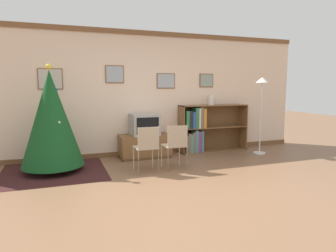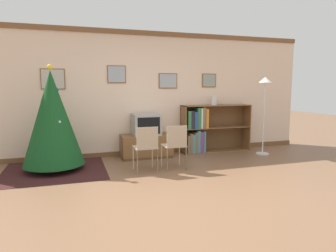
% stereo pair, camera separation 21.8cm
% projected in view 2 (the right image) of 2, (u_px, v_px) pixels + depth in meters
% --- Properties ---
extents(ground_plane, '(24.00, 24.00, 0.00)m').
position_uv_depth(ground_plane, '(179.00, 193.00, 4.26)').
color(ground_plane, brown).
extents(wall_back, '(8.05, 0.11, 2.70)m').
position_uv_depth(wall_back, '(139.00, 94.00, 6.57)').
color(wall_back, beige).
rests_on(wall_back, ground_plane).
extents(area_rug, '(1.78, 1.79, 0.01)m').
position_uv_depth(area_rug, '(55.00, 170.00, 5.44)').
color(area_rug, '#381919').
rests_on(area_rug, ground_plane).
extents(christmas_tree, '(1.07, 1.07, 1.89)m').
position_uv_depth(christmas_tree, '(52.00, 118.00, 5.31)').
color(christmas_tree, maroon).
rests_on(christmas_tree, area_rug).
extents(tv_console, '(1.07, 0.54, 0.49)m').
position_uv_depth(tv_console, '(146.00, 146.00, 6.42)').
color(tv_console, brown).
rests_on(tv_console, ground_plane).
extents(television, '(0.57, 0.52, 0.45)m').
position_uv_depth(television, '(146.00, 124.00, 6.36)').
color(television, '#9E9E99').
rests_on(television, tv_console).
extents(folding_chair_left, '(0.40, 0.40, 0.82)m').
position_uv_depth(folding_chair_left, '(146.00, 146.00, 5.25)').
color(folding_chair_left, tan).
rests_on(folding_chair_left, ground_plane).
extents(folding_chair_right, '(0.40, 0.40, 0.82)m').
position_uv_depth(folding_chair_right, '(175.00, 144.00, 5.41)').
color(folding_chair_right, tan).
rests_on(folding_chair_right, ground_plane).
extents(bookshelf, '(1.65, 0.36, 1.08)m').
position_uv_depth(bookshelf, '(204.00, 129.00, 6.89)').
color(bookshelf, brown).
rests_on(bookshelf, ground_plane).
extents(vase, '(0.14, 0.14, 0.22)m').
position_uv_depth(vase, '(214.00, 100.00, 6.94)').
color(vase, silver).
rests_on(vase, bookshelf).
extents(standing_lamp, '(0.28, 0.28, 1.71)m').
position_uv_depth(standing_lamp, '(265.00, 95.00, 6.56)').
color(standing_lamp, silver).
rests_on(standing_lamp, ground_plane).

